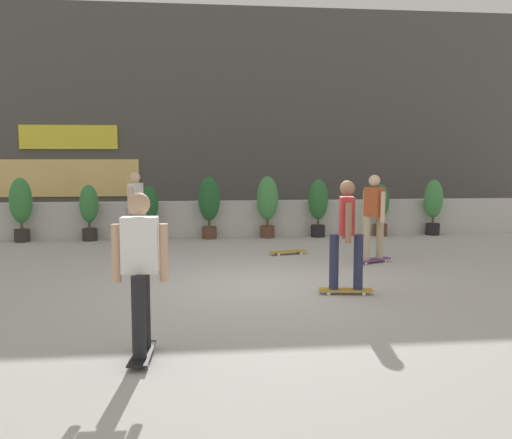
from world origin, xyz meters
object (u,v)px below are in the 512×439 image
Objects in this scene: potted_plant_2 at (150,209)px; potted_plant_4 at (267,202)px; potted_plant_3 at (209,202)px; skater_far_left at (347,232)px; skater_far_right at (136,206)px; potted_plant_7 at (433,203)px; skateboard_near_camera at (288,251)px; potted_plant_1 at (89,209)px; skater_by_wall_left at (140,268)px; potted_plant_5 at (318,203)px; skater_mid_plaza at (374,214)px; potted_plant_0 at (21,205)px; potted_plant_6 at (381,207)px.

potted_plant_4 reaches higher than potted_plant_2.
skater_far_left is at bearing -74.40° from potted_plant_3.
skater_far_right is 1.00× the size of skater_far_left.
potted_plant_4 is (2.92, 0.00, 0.16)m from potted_plant_2.
potted_plant_2 is 0.92× the size of potted_plant_7.
potted_plant_7 is 5.07m from skateboard_near_camera.
skater_by_wall_left is at bearing -78.34° from potted_plant_1.
potted_plant_5 is 1.78× the size of skateboard_near_camera.
skateboard_near_camera is (-1.45, 1.17, -0.88)m from skater_mid_plaza.
potted_plant_3 is 0.91× the size of skater_far_right.
potted_plant_3 is (4.49, 0.00, 0.01)m from potted_plant_0.
skater_far_left reaches higher than skateboard_near_camera.
potted_plant_1 is at bearing 130.63° from skater_far_right.
potted_plant_0 is 9.47m from skater_by_wall_left.
potted_plant_4 is 0.91× the size of skater_mid_plaza.
skateboard_near_camera is at bearing -137.70° from potted_plant_6.
potted_plant_3 is at bearing 180.00° from potted_plant_6.
skater_by_wall_left reaches higher than potted_plant_2.
skater_by_wall_left is 6.81m from skateboard_near_camera.
skater_by_wall_left is (-3.84, -8.83, 0.09)m from potted_plant_5.
skater_far_right is (1.22, -1.42, 0.17)m from potted_plant_1.
potted_plant_1 is 4.36m from potted_plant_4.
potted_plant_6 is at bearing 58.22° from skater_by_wall_left.
skateboard_near_camera is at bearing 93.40° from skater_far_left.
potted_plant_5 is (5.66, 0.00, 0.08)m from potted_plant_1.
skater_by_wall_left is (-2.54, -8.83, 0.04)m from potted_plant_4.
skater_far_right is (-1.68, -1.42, 0.04)m from potted_plant_3.
potted_plant_5 is 9.63m from skater_by_wall_left.
potted_plant_5 reaches higher than potted_plant_6.
potted_plant_6 is at bearing 0.00° from potted_plant_0.
skater_mid_plaza is 5.22m from skater_far_right.
skateboard_near_camera is (0.07, -2.60, -0.84)m from potted_plant_4.
skater_by_wall_left is (0.38, -8.83, 0.20)m from potted_plant_2.
skater_mid_plaza is (1.52, -3.77, 0.04)m from potted_plant_4.
potted_plant_2 is 0.90× the size of potted_plant_5.
potted_plant_5 is 0.87× the size of skater_by_wall_left.
potted_plant_5 is (7.25, -0.00, -0.05)m from potted_plant_0.
potted_plant_3 is at bearing 0.00° from potted_plant_1.
skater_mid_plaza is (0.22, -3.77, 0.09)m from potted_plant_5.
skater_by_wall_left is at bearing -137.79° from skater_far_left.
potted_plant_1 is 0.88× the size of potted_plant_3.
potted_plant_6 is at bearing 67.13° from skater_far_left.
potted_plant_3 is 2.20m from skater_far_right.
skater_far_right is (-6.07, -1.42, 0.19)m from potted_plant_6.
skater_far_right reaches higher than potted_plant_1.
potted_plant_4 is at bearing 91.59° from skateboard_near_camera.
skater_mid_plaza is (4.44, -3.77, 0.20)m from potted_plant_2.
potted_plant_6 is at bearing 42.30° from skateboard_near_camera.
potted_plant_1 is 5.66m from potted_plant_5.
potted_plant_5 is at bearing 0.00° from potted_plant_4.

